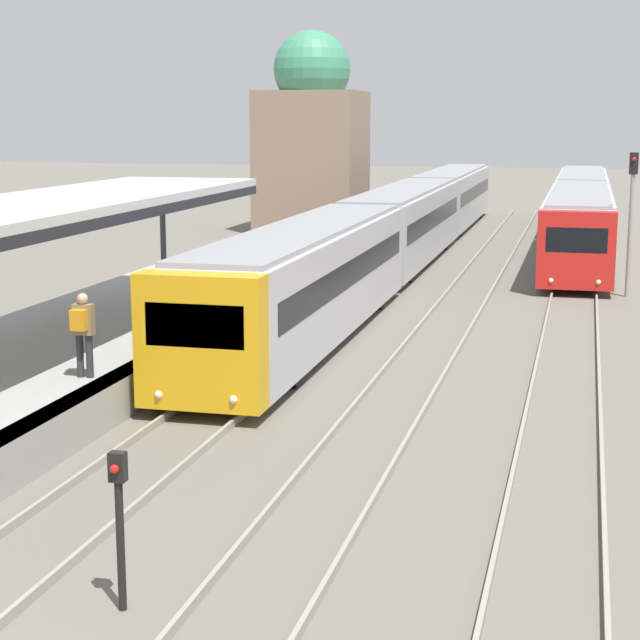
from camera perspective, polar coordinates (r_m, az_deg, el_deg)
person_on_platform at (r=21.13m, az=-12.54°, el=-0.42°), size 0.40×0.40×1.66m
train_near at (r=43.18m, az=4.46°, el=5.21°), size 2.57×47.34×3.03m
train_far at (r=51.56m, az=13.72°, el=5.79°), size 2.54×31.65×2.96m
signal_post_near at (r=13.11m, az=-10.66°, el=-10.13°), size 0.20×0.21×1.99m
signal_mast_far at (r=36.47m, az=16.28°, el=5.85°), size 0.28×0.29×4.73m
distant_domed_building at (r=55.52m, az=-0.43°, el=9.60°), size 5.07×5.07×10.18m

